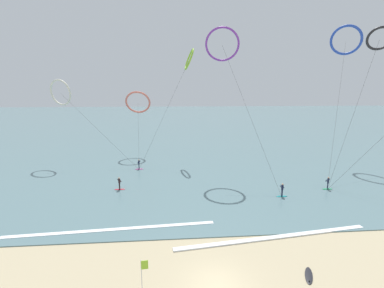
% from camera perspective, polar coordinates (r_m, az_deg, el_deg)
% --- Properties ---
extents(ground_plane, '(400.00, 400.00, 0.00)m').
position_cam_1_polar(ground_plane, '(19.96, 5.41, -28.55)').
color(ground_plane, tan).
extents(sea_water, '(400.00, 200.00, 0.08)m').
position_cam_1_polar(sea_water, '(121.38, -3.22, 5.52)').
color(sea_water, slate).
rests_on(sea_water, ground).
extents(surfer_teal, '(1.40, 0.72, 1.70)m').
position_cam_1_polar(surfer_teal, '(34.14, 19.27, -9.71)').
color(surfer_teal, teal).
rests_on(surfer_teal, ground).
extents(surfer_magenta, '(1.40, 0.59, 1.70)m').
position_cam_1_polar(surfer_magenta, '(43.94, -11.63, -4.54)').
color(surfer_magenta, '#CC288E').
rests_on(surfer_magenta, ground).
extents(surfer_emerald, '(1.40, 0.71, 1.70)m').
position_cam_1_polar(surfer_emerald, '(38.95, 27.77, -7.78)').
color(surfer_emerald, '#199351').
rests_on(surfer_emerald, ground).
extents(surfer_crimson, '(1.40, 0.68, 1.70)m').
position_cam_1_polar(surfer_crimson, '(35.74, -15.72, -8.53)').
color(surfer_crimson, red).
rests_on(surfer_crimson, ground).
extents(kite_ivory, '(16.06, 7.24, 14.92)m').
position_cam_1_polar(kite_ivory, '(51.44, -27.01, 10.08)').
color(kite_ivory, silver).
rests_on(kite_ivory, ground).
extents(kite_charcoal, '(10.56, 6.69, 21.62)m').
position_cam_1_polar(kite_charcoal, '(46.88, 36.03, 18.28)').
color(kite_charcoal, black).
rests_on(kite_charcoal, ground).
extents(kite_cobalt, '(13.59, 18.39, 24.31)m').
position_cam_1_polar(kite_cobalt, '(56.85, 30.83, 19.06)').
color(kite_cobalt, '#2647B7').
rests_on(kite_cobalt, ground).
extents(kite_violet, '(8.43, 13.91, 22.21)m').
position_cam_1_polar(kite_violet, '(42.29, 6.70, 20.96)').
color(kite_violet, purple).
rests_on(kite_violet, ground).
extents(kite_lime, '(10.00, 9.57, 20.54)m').
position_cam_1_polar(kite_lime, '(49.77, -0.63, 18.16)').
color(kite_lime, '#8CC62D').
rests_on(kite_lime, ground).
extents(kite_coral, '(5.07, 12.34, 12.92)m').
position_cam_1_polar(kite_coral, '(53.23, -11.84, 8.97)').
color(kite_coral, '#EA7260').
rests_on(kite_coral, ground).
extents(surfboard_spare, '(1.31, 1.93, 0.20)m').
position_cam_1_polar(surfboard_spare, '(22.13, 24.36, -24.91)').
color(surfboard_spare, black).
rests_on(surfboard_spare, ground).
extents(beach_flag, '(0.47, 0.07, 2.49)m').
position_cam_1_polar(beach_flag, '(18.46, -10.75, -25.92)').
color(beach_flag, silver).
rests_on(beach_flag, ground).
extents(wave_crest_near, '(18.18, 2.77, 0.12)m').
position_cam_1_polar(wave_crest_near, '(25.57, 17.76, -19.02)').
color(wave_crest_near, white).
rests_on(wave_crest_near, ground).
extents(wave_crest_mid, '(19.39, 1.71, 0.12)m').
position_cam_1_polar(wave_crest_mid, '(26.64, -17.19, -17.65)').
color(wave_crest_mid, white).
rests_on(wave_crest_mid, ground).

